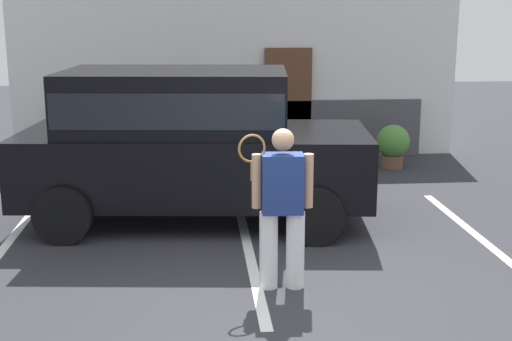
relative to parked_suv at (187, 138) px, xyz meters
name	(u,v)px	position (x,y,z in m)	size (l,w,h in m)	color
ground_plane	(281,300)	(0.94, -2.75, -1.15)	(40.00, 40.00, 0.00)	#2D2D33
parking_stripe_1	(248,249)	(0.72, -1.25, -1.14)	(0.12, 4.40, 0.01)	silver
parking_stripe_2	(485,242)	(3.68, -1.25, -1.14)	(0.12, 4.40, 0.01)	silver
house_frontage	(238,77)	(0.95, 4.18, 0.40)	(8.48, 0.40, 3.28)	white
parked_suv	(187,138)	(0.00, 0.00, 0.00)	(4.77, 2.53, 2.05)	black
tennis_player_man	(282,206)	(0.98, -2.43, -0.27)	(0.76, 0.28, 1.68)	white
potted_plant_by_porch	(393,144)	(3.67, 2.90, -0.71)	(0.60, 0.60, 0.79)	brown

